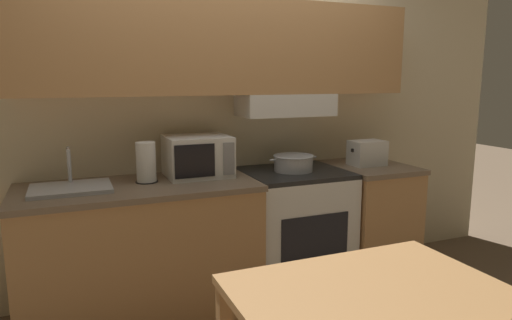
{
  "coord_description": "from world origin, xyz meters",
  "views": [
    {
      "loc": [
        -1.02,
        -3.18,
        1.53
      ],
      "look_at": [
        0.05,
        -0.59,
        1.03
      ],
      "focal_mm": 32.0,
      "sensor_mm": 36.0,
      "label": 1
    }
  ],
  "objects_px": {
    "microwave": "(197,156)",
    "paper_towel_roll": "(146,162)",
    "toaster": "(367,153)",
    "stove_range": "(293,229)",
    "dining_table": "(372,319)",
    "sink_basin": "(71,187)",
    "cooking_pot": "(293,162)"
  },
  "relations": [
    {
      "from": "stove_range",
      "to": "dining_table",
      "type": "distance_m",
      "value": 1.65
    },
    {
      "from": "stove_range",
      "to": "sink_basin",
      "type": "distance_m",
      "value": 1.56
    },
    {
      "from": "paper_towel_roll",
      "to": "sink_basin",
      "type": "bearing_deg",
      "value": -173.66
    },
    {
      "from": "stove_range",
      "to": "paper_towel_roll",
      "type": "relative_size",
      "value": 3.42
    },
    {
      "from": "toaster",
      "to": "dining_table",
      "type": "distance_m",
      "value": 1.93
    },
    {
      "from": "stove_range",
      "to": "cooking_pot",
      "type": "distance_m",
      "value": 0.5
    },
    {
      "from": "cooking_pot",
      "to": "microwave",
      "type": "distance_m",
      "value": 0.69
    },
    {
      "from": "microwave",
      "to": "paper_towel_roll",
      "type": "distance_m",
      "value": 0.36
    },
    {
      "from": "paper_towel_roll",
      "to": "dining_table",
      "type": "height_order",
      "value": "paper_towel_roll"
    },
    {
      "from": "paper_towel_roll",
      "to": "dining_table",
      "type": "distance_m",
      "value": 1.74
    },
    {
      "from": "paper_towel_roll",
      "to": "stove_range",
      "type": "bearing_deg",
      "value": -1.91
    },
    {
      "from": "paper_towel_roll",
      "to": "dining_table",
      "type": "bearing_deg",
      "value": -70.78
    },
    {
      "from": "cooking_pot",
      "to": "sink_basin",
      "type": "bearing_deg",
      "value": -179.43
    },
    {
      "from": "sink_basin",
      "to": "paper_towel_roll",
      "type": "distance_m",
      "value": 0.47
    },
    {
      "from": "cooking_pot",
      "to": "paper_towel_roll",
      "type": "xyz_separation_m",
      "value": [
        -1.03,
        0.04,
        0.07
      ]
    },
    {
      "from": "sink_basin",
      "to": "microwave",
      "type": "bearing_deg",
      "value": 8.04
    },
    {
      "from": "microwave",
      "to": "toaster",
      "type": "xyz_separation_m",
      "value": [
        1.3,
        -0.12,
        -0.04
      ]
    },
    {
      "from": "sink_basin",
      "to": "paper_towel_roll",
      "type": "xyz_separation_m",
      "value": [
        0.45,
        0.05,
        0.11
      ]
    },
    {
      "from": "sink_basin",
      "to": "paper_towel_roll",
      "type": "relative_size",
      "value": 1.78
    },
    {
      "from": "sink_basin",
      "to": "dining_table",
      "type": "height_order",
      "value": "sink_basin"
    },
    {
      "from": "cooking_pot",
      "to": "paper_towel_roll",
      "type": "bearing_deg",
      "value": 178.02
    },
    {
      "from": "stove_range",
      "to": "microwave",
      "type": "xyz_separation_m",
      "value": [
        -0.69,
        0.1,
        0.58
      ]
    },
    {
      "from": "stove_range",
      "to": "dining_table",
      "type": "height_order",
      "value": "stove_range"
    },
    {
      "from": "microwave",
      "to": "dining_table",
      "type": "xyz_separation_m",
      "value": [
        0.21,
        -1.67,
        -0.37
      ]
    },
    {
      "from": "toaster",
      "to": "sink_basin",
      "type": "relative_size",
      "value": 0.58
    },
    {
      "from": "toaster",
      "to": "paper_towel_roll",
      "type": "bearing_deg",
      "value": 178.17
    },
    {
      "from": "dining_table",
      "to": "stove_range",
      "type": "bearing_deg",
      "value": 73.06
    },
    {
      "from": "stove_range",
      "to": "cooking_pot",
      "type": "height_order",
      "value": "cooking_pot"
    },
    {
      "from": "paper_towel_roll",
      "to": "dining_table",
      "type": "relative_size",
      "value": 0.25
    },
    {
      "from": "microwave",
      "to": "paper_towel_roll",
      "type": "bearing_deg",
      "value": -169.81
    },
    {
      "from": "stove_range",
      "to": "toaster",
      "type": "height_order",
      "value": "toaster"
    },
    {
      "from": "paper_towel_roll",
      "to": "microwave",
      "type": "bearing_deg",
      "value": 10.19
    }
  ]
}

